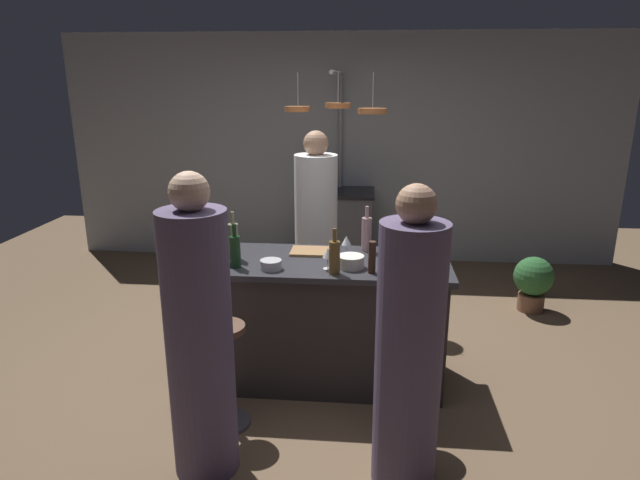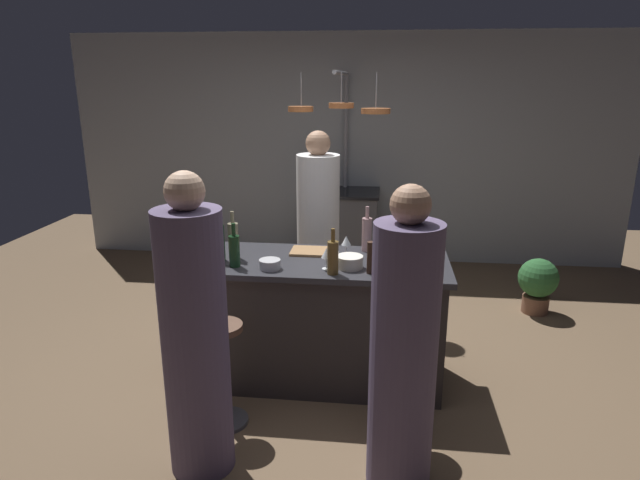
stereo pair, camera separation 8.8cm
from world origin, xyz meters
TOP-DOWN VIEW (x-y plane):
  - ground_plane at (0.00, 0.00)m, footprint 9.00×9.00m
  - back_wall at (0.00, 2.85)m, footprint 6.40×0.16m
  - kitchen_island at (0.00, 0.00)m, footprint 1.80×0.72m
  - stove_range at (0.00, 2.45)m, footprint 0.80×0.64m
  - chef at (-0.10, 0.89)m, footprint 0.36×0.36m
  - bar_stool_left at (-0.51, -0.62)m, footprint 0.28×0.28m
  - guest_left at (-0.53, -1.01)m, footprint 0.35×0.35m
  - bar_stool_right at (0.55, -0.62)m, footprint 0.28×0.28m
  - guest_right at (0.56, -1.01)m, footprint 0.34×0.34m
  - overhead_pot_rack at (0.03, 1.83)m, footprint 0.89×1.55m
  - potted_plant at (1.88, 1.37)m, footprint 0.36×0.36m
  - cutting_board at (-0.05, 0.17)m, footprint 0.32×0.22m
  - pepper_mill at (0.37, -0.22)m, footprint 0.05×0.05m
  - wine_bottle_red at (-0.53, -0.19)m, footprint 0.07×0.07m
  - wine_bottle_white at (-0.58, -0.01)m, footprint 0.07×0.07m
  - wine_bottle_green at (-0.66, -0.08)m, footprint 0.07×0.07m
  - wine_bottle_rose at (0.33, 0.25)m, footprint 0.07×0.07m
  - wine_bottle_amber at (0.13, -0.26)m, footprint 0.07×0.07m
  - wine_glass_near_left_guest at (0.19, 0.11)m, footprint 0.07×0.07m
  - wine_glass_near_right_guest at (0.08, -0.18)m, footprint 0.07×0.07m
  - mixing_bowl_steel at (-0.29, -0.21)m, footprint 0.14×0.14m
  - mixing_bowl_ceramic at (0.23, -0.13)m, footprint 0.17×0.17m

SIDE VIEW (x-z plane):
  - ground_plane at x=0.00m, z-range 0.00..0.00m
  - potted_plant at x=1.88m, z-range 0.04..0.56m
  - bar_stool_left at x=-0.51m, z-range 0.04..0.72m
  - bar_stool_right at x=0.55m, z-range 0.04..0.72m
  - stove_range at x=0.00m, z-range 0.00..0.89m
  - kitchen_island at x=0.00m, z-range 0.00..0.90m
  - guest_right at x=0.56m, z-range -0.06..1.57m
  - guest_left at x=-0.53m, z-range -0.06..1.61m
  - chef at x=-0.10m, z-range -0.06..1.64m
  - cutting_board at x=-0.05m, z-range 0.90..0.92m
  - mixing_bowl_steel at x=-0.29m, z-range 0.90..0.96m
  - mixing_bowl_ceramic at x=0.23m, z-range 0.90..0.98m
  - pepper_mill at x=0.37m, z-range 0.90..1.11m
  - wine_glass_near_left_guest at x=0.19m, z-range 0.93..1.08m
  - wine_glass_near_right_guest at x=0.08m, z-range 0.93..1.08m
  - wine_bottle_red at x=-0.53m, z-range 0.86..1.16m
  - wine_bottle_amber at x=0.13m, z-range 0.86..1.16m
  - wine_bottle_rose at x=0.33m, z-range 0.86..1.19m
  - wine_bottle_white at x=-0.58m, z-range 0.86..1.20m
  - wine_bottle_green at x=-0.66m, z-range 0.86..1.20m
  - back_wall at x=0.00m, z-range 0.00..2.60m
  - overhead_pot_rack at x=0.03m, z-range 0.57..2.74m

